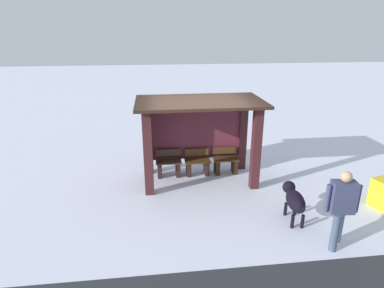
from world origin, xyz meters
TOP-DOWN VIEW (x-y plane):
  - ground_plane at (0.00, 0.00)m, footprint 60.00×60.00m
  - bus_shelter at (-0.09, 0.18)m, footprint 3.22×1.81m
  - bench_left_inside at (-0.81, 0.35)m, footprint 0.71×0.39m
  - bench_center_inside at (0.00, 0.35)m, footprint 0.71×0.40m
  - bench_right_inside at (0.81, 0.35)m, footprint 0.71×0.39m
  - person_walking at (2.15, -3.13)m, footprint 0.63×0.41m
  - dog at (1.72, -2.16)m, footprint 0.42×1.14m

SIDE VIEW (x-z plane):
  - ground_plane at x=0.00m, z-range 0.00..0.00m
  - bench_center_inside at x=0.00m, z-range -0.07..0.64m
  - bench_right_inside at x=0.81m, z-range -0.07..0.66m
  - bench_left_inside at x=-0.81m, z-range -0.07..0.66m
  - dog at x=1.72m, z-range 0.13..0.84m
  - person_walking at x=2.15m, z-range 0.13..1.67m
  - bus_shelter at x=-0.09m, z-range 0.40..2.60m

